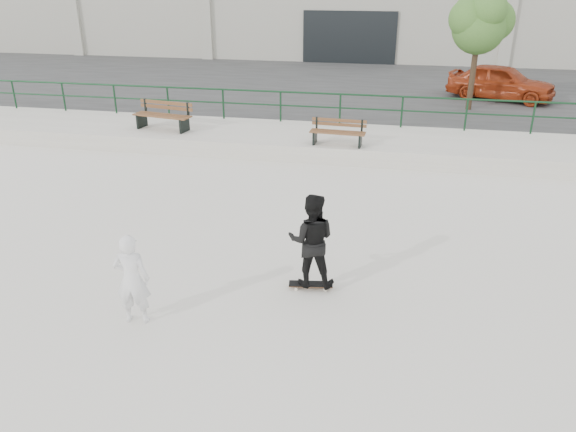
% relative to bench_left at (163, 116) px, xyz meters
% --- Properties ---
extents(ground, '(120.00, 120.00, 0.00)m').
position_rel_bench_left_xyz_m(ground, '(4.47, -9.10, -0.94)').
color(ground, beige).
rests_on(ground, ground).
extents(ledge, '(30.00, 3.00, 0.50)m').
position_rel_bench_left_xyz_m(ledge, '(4.47, 0.40, -0.69)').
color(ledge, beige).
rests_on(ledge, ground).
extents(parking_strip, '(60.00, 14.00, 0.50)m').
position_rel_bench_left_xyz_m(parking_strip, '(4.47, 8.90, -0.69)').
color(parking_strip, '#333333').
rests_on(parking_strip, ground).
extents(railing, '(28.00, 0.06, 1.03)m').
position_rel_bench_left_xyz_m(railing, '(4.47, 1.70, 0.31)').
color(railing, '#15391F').
rests_on(railing, ledge).
extents(bench_left, '(1.98, 0.88, 0.88)m').
position_rel_bench_left_xyz_m(bench_left, '(0.00, 0.00, 0.00)').
color(bench_left, brown).
rests_on(bench_left, ledge).
extents(bench_right, '(1.64, 0.56, 0.74)m').
position_rel_bench_left_xyz_m(bench_right, '(5.67, -0.64, -0.07)').
color(bench_right, brown).
rests_on(bench_right, ledge).
extents(tree, '(2.31, 2.05, 4.10)m').
position_rel_bench_left_xyz_m(tree, '(9.90, 4.81, 2.64)').
color(tree, '#3D2D1E').
rests_on(tree, parking_strip).
extents(red_car, '(4.33, 2.93, 1.37)m').
position_rel_bench_left_xyz_m(red_car, '(11.21, 6.77, 0.25)').
color(red_car, '#9E3213').
rests_on(red_car, parking_strip).
extents(skateboard, '(0.80, 0.31, 0.09)m').
position_rel_bench_left_xyz_m(skateboard, '(6.06, -7.97, -0.86)').
color(skateboard, black).
rests_on(skateboard, ground).
extents(standing_skater, '(0.87, 0.70, 1.71)m').
position_rel_bench_left_xyz_m(standing_skater, '(6.06, -7.97, 0.01)').
color(standing_skater, black).
rests_on(standing_skater, skateboard).
extents(seated_skater, '(0.61, 0.45, 1.54)m').
position_rel_bench_left_xyz_m(seated_skater, '(3.45, -9.52, -0.16)').
color(seated_skater, white).
rests_on(seated_skater, ground).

